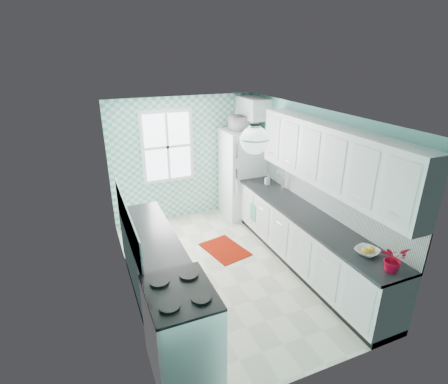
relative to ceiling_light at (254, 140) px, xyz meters
name	(u,v)px	position (x,y,z in m)	size (l,w,h in m)	color
floor	(227,269)	(0.00, 0.80, -2.33)	(3.00, 4.40, 0.02)	beige
ceiling	(228,113)	(0.00, 0.80, 0.19)	(3.00, 4.40, 0.02)	white
wall_back	(185,159)	(0.00, 3.01, -1.07)	(3.00, 0.02, 2.50)	#76CBBF
wall_front	(319,283)	(0.00, -1.41, -1.07)	(3.00, 0.02, 2.50)	#76CBBF
wall_left	(124,216)	(-1.51, 0.80, -1.07)	(0.02, 4.40, 2.50)	#76CBBF
wall_right	(311,184)	(1.51, 0.80, -1.07)	(0.02, 4.40, 2.50)	#76CBBF
accent_wall	(185,159)	(0.00, 2.99, -1.07)	(3.00, 0.01, 2.50)	#5BB8A3
window	(167,147)	(-0.35, 2.96, -0.77)	(1.04, 0.05, 1.44)	white
backsplash_right	(325,196)	(1.49, 0.40, -1.13)	(0.02, 3.60, 0.51)	white
backsplash_left	(127,221)	(-1.49, 0.73, -1.13)	(0.02, 2.15, 0.51)	white
upper_cabinets_right	(331,157)	(1.33, 0.20, -0.42)	(0.33, 3.20, 0.90)	white
upper_cabinet_fridge	(251,108)	(1.30, 2.63, -0.07)	(0.40, 0.74, 0.40)	white
ceiling_light	(254,140)	(0.00, 0.00, 0.00)	(0.34, 0.34, 0.35)	silver
base_cabinets_right	(305,242)	(1.20, 0.40, -1.87)	(0.60, 3.60, 0.90)	white
countertop_right	(307,215)	(1.19, 0.40, -1.40)	(0.63, 3.60, 0.04)	black
base_cabinets_left	(153,264)	(-1.20, 0.73, -1.87)	(0.60, 2.15, 0.90)	white
countertop_left	(151,235)	(-1.19, 0.73, -1.40)	(0.63, 2.15, 0.04)	black
fridge	(243,174)	(1.11, 2.57, -1.41)	(0.80, 0.79, 1.84)	white
stove	(182,330)	(-1.20, -0.77, -1.78)	(0.69, 0.86, 1.04)	white
sink	(274,191)	(1.20, 1.46, -1.39)	(0.55, 0.46, 0.53)	silver
rug	(225,249)	(0.19, 1.35, -2.32)	(0.60, 0.85, 0.01)	maroon
dish_towel	(253,212)	(0.89, 1.63, -1.84)	(0.01, 0.22, 0.32)	#56BB9C
fruit_bowl	(367,252)	(1.20, -0.84, -1.35)	(0.28, 0.28, 0.07)	silver
potted_plant	(393,259)	(1.20, -1.21, -1.22)	(0.28, 0.25, 0.32)	#A5321F
soap_bottle	(267,180)	(1.25, 1.78, -1.29)	(0.08, 0.08, 0.18)	#93A4B5
microwave	(244,123)	(1.11, 2.58, -0.34)	(0.51, 0.35, 0.28)	white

